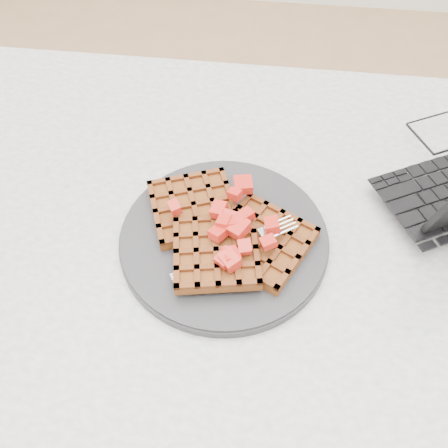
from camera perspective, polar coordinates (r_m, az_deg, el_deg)
ground at (r=1.34m, az=1.92°, el=-21.18°), size 4.00×4.00×0.00m
table at (r=0.76m, az=3.22°, el=-7.67°), size 1.20×0.80×0.75m
plate at (r=0.66m, az=0.00°, el=-1.69°), size 0.27×0.27×0.02m
waffles at (r=0.64m, az=-0.03°, el=-0.96°), size 0.24×0.21×0.03m
strawberry_pile at (r=0.62m, az=0.00°, el=0.78°), size 0.15×0.15×0.02m
fork at (r=0.63m, az=2.25°, el=-3.17°), size 0.16×0.12×0.02m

